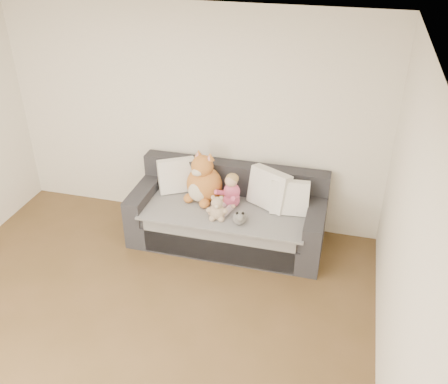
# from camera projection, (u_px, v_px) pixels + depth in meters

# --- Properties ---
(room_shell) EXTENTS (5.00, 5.00, 5.00)m
(room_shell) POSITION_uv_depth(u_px,v_px,m) (113.00, 212.00, 4.04)
(room_shell) COLOR brown
(room_shell) RESTS_ON ground
(sofa) EXTENTS (2.20, 0.94, 0.85)m
(sofa) POSITION_uv_depth(u_px,v_px,m) (228.00, 217.00, 5.79)
(sofa) COLOR #26262A
(sofa) RESTS_ON ground
(cushion_left) EXTENTS (0.48, 0.39, 0.41)m
(cushion_left) POSITION_uv_depth(u_px,v_px,m) (177.00, 175.00, 5.89)
(cushion_left) COLOR white
(cushion_left) RESTS_ON sofa
(cushion_right_back) EXTENTS (0.53, 0.42, 0.46)m
(cushion_right_back) POSITION_uv_depth(u_px,v_px,m) (269.00, 189.00, 5.57)
(cushion_right_back) COLOR white
(cushion_right_back) RESTS_ON sofa
(cushion_right_front) EXTENTS (0.43, 0.22, 0.40)m
(cushion_right_front) POSITION_uv_depth(u_px,v_px,m) (290.00, 197.00, 5.47)
(cushion_right_front) COLOR white
(cushion_right_front) RESTS_ON sofa
(toddler) EXTENTS (0.30, 0.42, 0.42)m
(toddler) POSITION_uv_depth(u_px,v_px,m) (230.00, 194.00, 5.58)
(toddler) COLOR #DD4E78
(toddler) RESTS_ON sofa
(plush_cat) EXTENTS (0.49, 0.44, 0.63)m
(plush_cat) POSITION_uv_depth(u_px,v_px,m) (204.00, 182.00, 5.69)
(plush_cat) COLOR #B15F27
(plush_cat) RESTS_ON sofa
(teddy_bear) EXTENTS (0.23, 0.18, 0.29)m
(teddy_bear) POSITION_uv_depth(u_px,v_px,m) (217.00, 210.00, 5.40)
(teddy_bear) COLOR tan
(teddy_bear) RESTS_ON sofa
(plush_cow) EXTENTS (0.15, 0.23, 0.19)m
(plush_cow) POSITION_uv_depth(u_px,v_px,m) (240.00, 217.00, 5.33)
(plush_cow) COLOR white
(plush_cow) RESTS_ON sofa
(sippy_cup) EXTENTS (0.10, 0.08, 0.11)m
(sippy_cup) POSITION_uv_depth(u_px,v_px,m) (217.00, 211.00, 5.48)
(sippy_cup) COLOR #473289
(sippy_cup) RESTS_ON sofa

